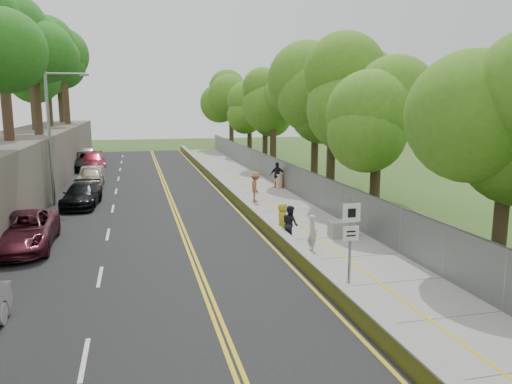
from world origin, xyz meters
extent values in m
plane|color=#33511E|center=(0.00, 0.00, 0.00)|extent=(140.00, 140.00, 0.00)
cube|color=black|center=(-5.40, 15.00, 0.02)|extent=(11.20, 66.00, 0.04)
cube|color=gray|center=(2.55, 15.00, 0.03)|extent=(4.20, 66.00, 0.05)
cube|color=gold|center=(0.25, 15.00, 0.30)|extent=(0.42, 66.00, 0.60)
cube|color=#595147|center=(-13.50, 15.00, 2.00)|extent=(5.00, 66.00, 4.00)
cube|color=slate|center=(4.65, 15.00, 1.00)|extent=(0.04, 66.00, 2.00)
cylinder|color=gray|center=(-10.70, 14.00, 4.00)|extent=(0.18, 0.18, 8.00)
cylinder|color=gray|center=(-9.60, 14.00, 7.85)|extent=(2.30, 0.13, 0.13)
cube|color=gray|center=(-8.52, 14.00, 7.80)|extent=(0.50, 0.22, 0.14)
cylinder|color=gray|center=(1.05, -3.00, 1.60)|extent=(0.09, 0.09, 3.10)
cube|color=white|center=(1.05, -3.03, 2.60)|extent=(0.62, 0.04, 0.62)
cube|color=white|center=(1.05, -3.03, 1.90)|extent=(0.56, 0.04, 0.50)
cylinder|color=orange|center=(4.30, 16.69, 0.56)|extent=(0.63, 0.63, 1.03)
cube|color=gray|center=(3.36, 3.00, 0.42)|extent=(1.17, 0.91, 0.74)
imported|color=#5B1E2B|center=(-10.60, 4.41, 0.81)|extent=(2.65, 5.57, 1.53)
imported|color=black|center=(-9.00, 13.04, 0.73)|extent=(2.32, 4.88, 1.37)
imported|color=tan|center=(-9.00, 20.20, 0.77)|extent=(1.79, 4.32, 1.46)
imported|color=#A5A8AC|center=(-9.00, 20.92, 0.75)|extent=(1.81, 4.42, 1.43)
imported|color=black|center=(-10.60, 30.65, 0.84)|extent=(3.00, 5.92, 1.60)
imported|color=maroon|center=(-9.62, 30.15, 0.83)|extent=(2.61, 5.58, 1.58)
imported|color=silver|center=(-10.60, 36.04, 0.86)|extent=(2.34, 4.98, 1.65)
imported|color=gold|center=(0.75, 3.83, 0.83)|extent=(0.67, 0.86, 1.56)
imported|color=beige|center=(1.20, 1.00, 0.84)|extent=(0.38, 0.58, 1.59)
imported|color=black|center=(0.76, 2.66, 0.88)|extent=(0.80, 0.93, 1.66)
imported|color=#A05E3E|center=(1.45, 12.00, 0.99)|extent=(0.84, 1.29, 1.88)
imported|color=black|center=(4.20, 16.63, 0.99)|extent=(1.11, 0.49, 1.87)
camera|label=1|loc=(-5.80, -17.84, 6.17)|focal=35.00mm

